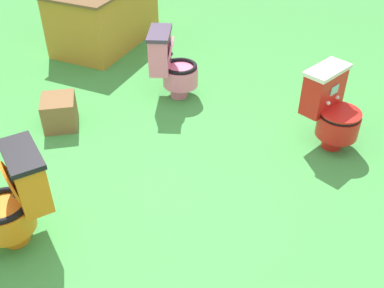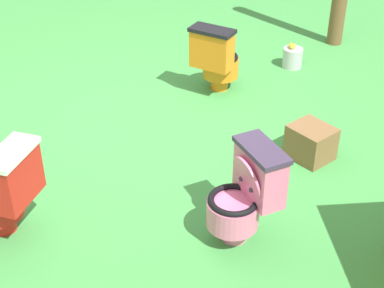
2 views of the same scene
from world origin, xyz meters
The scene contains 6 objects.
ground centered at (0.00, 0.00, 0.00)m, with size 14.00×14.00×0.00m, color #429947.
toilet_orange centered at (-0.85, 0.57, 0.37)m, with size 0.61×0.57×0.73m.
toilet_red centered at (1.48, -0.73, 0.37)m, with size 0.49×0.56×0.73m.
toilet_pink centered at (1.33, 0.94, 0.37)m, with size 0.60×0.63×0.73m.
vendor_table centered at (1.93, 2.47, 0.39)m, with size 1.60×1.13×0.85m.
small_crate centered at (0.27, 1.47, 0.15)m, with size 0.31×0.35×0.30m, color brown.
Camera 1 is at (-1.99, -1.70, 2.49)m, focal length 42.50 mm.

